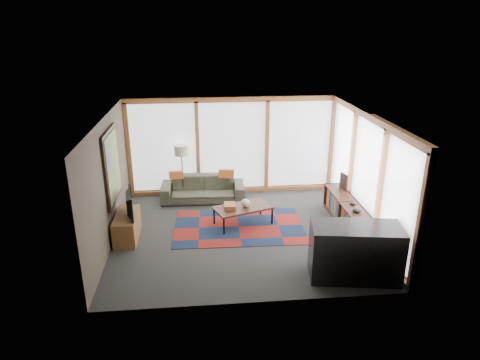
{
  "coord_description": "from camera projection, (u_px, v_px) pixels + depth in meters",
  "views": [
    {
      "loc": [
        -0.87,
        -8.41,
        4.4
      ],
      "look_at": [
        0.0,
        0.4,
        1.1
      ],
      "focal_mm": 32.0,
      "sensor_mm": 36.0,
      "label": 1
    }
  ],
  "objects": [
    {
      "name": "rug",
      "position": [
        239.0,
        227.0,
        9.72
      ],
      "size": [
        2.97,
        1.96,
        0.01
      ],
      "primitive_type": "cube",
      "rotation": [
        0.0,
        0.0,
        -0.03
      ],
      "color": "maroon",
      "rests_on": "ground"
    },
    {
      "name": "television",
      "position": [
        126.0,
        204.0,
        8.95
      ],
      "size": [
        0.27,
        0.91,
        0.52
      ],
      "primitive_type": "imported",
      "rotation": [
        0.0,
        0.0,
        1.74
      ],
      "color": "black",
      "rests_on": "tv_console"
    },
    {
      "name": "tv_console",
      "position": [
        127.0,
        226.0,
        9.14
      ],
      "size": [
        0.45,
        1.09,
        0.55
      ],
      "primitive_type": "cube",
      "color": "brown",
      "rests_on": "ground"
    },
    {
      "name": "bar_counter",
      "position": [
        355.0,
        252.0,
        7.68
      ],
      "size": [
        1.69,
        0.98,
        1.01
      ],
      "primitive_type": "cube",
      "rotation": [
        0.0,
        0.0,
        -0.15
      ],
      "color": "black",
      "rests_on": "ground"
    },
    {
      "name": "shelf_picture",
      "position": [
        344.0,
        181.0,
        10.26
      ],
      "size": [
        0.11,
        0.3,
        0.39
      ],
      "primitive_type": "cube",
      "rotation": [
        0.0,
        0.0,
        0.24
      ],
      "color": "black",
      "rests_on": "bookshelf"
    },
    {
      "name": "ground",
      "position": [
        242.0,
        233.0,
        9.45
      ],
      "size": [
        5.5,
        5.5,
        0.0
      ],
      "primitive_type": "plane",
      "color": "#2D2D2B",
      "rests_on": "ground"
    },
    {
      "name": "pillow_left",
      "position": [
        176.0,
        175.0,
        10.88
      ],
      "size": [
        0.37,
        0.13,
        0.2
      ],
      "primitive_type": "cube",
      "rotation": [
        0.0,
        0.0,
        0.05
      ],
      "color": "orange",
      "rests_on": "sofa"
    },
    {
      "name": "bowl_b",
      "position": [
        353.0,
        203.0,
        9.43
      ],
      "size": [
        0.18,
        0.18,
        0.07
      ],
      "primitive_type": "ellipsoid",
      "rotation": [
        0.0,
        0.0,
        -0.2
      ],
      "color": "black",
      "rests_on": "bookshelf"
    },
    {
      "name": "vase",
      "position": [
        246.0,
        203.0,
        9.7
      ],
      "size": [
        0.26,
        0.26,
        0.18
      ],
      "primitive_type": "ellipsoid",
      "rotation": [
        0.0,
        0.0,
        -0.22
      ],
      "color": "beige",
      "rests_on": "coffee_table"
    },
    {
      "name": "bookshelf",
      "position": [
        347.0,
        213.0,
        9.72
      ],
      "size": [
        0.43,
        2.35,
        0.59
      ],
      "primitive_type": null,
      "color": "black",
      "rests_on": "ground"
    },
    {
      "name": "sofa",
      "position": [
        203.0,
        189.0,
        11.09
      ],
      "size": [
        2.17,
        0.92,
        0.62
      ],
      "primitive_type": "imported",
      "rotation": [
        0.0,
        0.0,
        -0.04
      ],
      "color": "#343628",
      "rests_on": "ground"
    },
    {
      "name": "room_envelope",
      "position": [
        261.0,
        158.0,
        9.48
      ],
      "size": [
        5.52,
        5.02,
        2.62
      ],
      "color": "#40372D",
      "rests_on": "ground"
    },
    {
      "name": "floor_lamp",
      "position": [
        182.0,
        172.0,
        11.02
      ],
      "size": [
        0.37,
        0.37,
        1.46
      ],
      "primitive_type": null,
      "color": "#2F2317",
      "rests_on": "ground"
    },
    {
      "name": "book_stack",
      "position": [
        230.0,
        206.0,
        9.63
      ],
      "size": [
        0.26,
        0.32,
        0.11
      ],
      "primitive_type": "cube",
      "rotation": [
        0.0,
        0.0,
        -0.03
      ],
      "color": "#95572F",
      "rests_on": "coffee_table"
    },
    {
      "name": "bowl_a",
      "position": [
        357.0,
        210.0,
        9.06
      ],
      "size": [
        0.23,
        0.23,
        0.1
      ],
      "primitive_type": "ellipsoid",
      "rotation": [
        0.0,
        0.0,
        -0.2
      ],
      "color": "black",
      "rests_on": "bookshelf"
    },
    {
      "name": "pillow_right",
      "position": [
        226.0,
        173.0,
        10.96
      ],
      "size": [
        0.41,
        0.18,
        0.22
      ],
      "primitive_type": "cube",
      "rotation": [
        0.0,
        0.0,
        -0.16
      ],
      "color": "orange",
      "rests_on": "sofa"
    },
    {
      "name": "coffee_table",
      "position": [
        243.0,
        215.0,
        9.79
      ],
      "size": [
        1.43,
        1.04,
        0.43
      ],
      "primitive_type": null,
      "rotation": [
        0.0,
        0.0,
        0.35
      ],
      "color": "black",
      "rests_on": "ground"
    }
  ]
}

